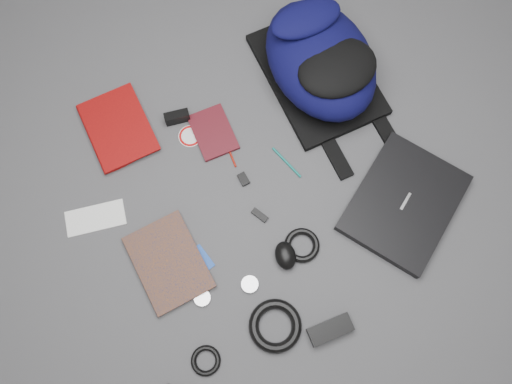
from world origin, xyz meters
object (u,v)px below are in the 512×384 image
backpack (320,60)px  compact_camera (177,117)px  mouse (285,255)px  power_brick (330,330)px  laptop (404,203)px  comic_book (139,278)px  dvd_case (213,132)px  textbook_red (90,140)px

backpack → compact_camera: bearing=174.4°
mouse → power_brick: size_ratio=0.68×
laptop → comic_book: bearing=138.1°
backpack → laptop: size_ratio=1.36×
dvd_case → mouse: bearing=-83.8°
dvd_case → mouse: size_ratio=1.95×
comic_book → compact_camera: 0.57m
textbook_red → comic_book: bearing=-92.9°
comic_book → power_brick: (0.46, -0.43, 0.01)m
dvd_case → mouse: mouse is taller
textbook_red → compact_camera: 0.31m
backpack → compact_camera: 0.54m
comic_book → dvd_case: size_ratio=1.55×
compact_camera → mouse: 0.62m
compact_camera → power_brick: compact_camera is taller
laptop → comic_book: 0.91m
textbook_red → power_brick: power_brick is taller
laptop → comic_book: laptop is taller
textbook_red → power_brick: size_ratio=2.04×
comic_book → compact_camera: size_ratio=3.30×
backpack → textbook_red: size_ratio=1.91×
laptop → power_brick: (-0.43, -0.24, -0.00)m
laptop → dvd_case: size_ratio=2.17×
comic_book → backpack: bearing=22.6°
power_brick → mouse: bearing=98.4°
backpack → laptop: 0.57m
dvd_case → power_brick: size_ratio=1.32×
laptop → comic_book: (-0.89, 0.20, -0.01)m
power_brick → dvd_case: bearing=97.6°
backpack → compact_camera: (-0.52, 0.08, -0.09)m
compact_camera → mouse: size_ratio=0.92×
backpack → dvd_case: 0.45m
backpack → power_brick: (-0.42, -0.80, -0.10)m
backpack → compact_camera: backpack is taller
backpack → power_brick: bearing=-114.3°
textbook_red → mouse: size_ratio=3.00×
comic_book → mouse: size_ratio=3.03×
comic_book → compact_camera: compact_camera is taller
laptop → mouse: mouse is taller
laptop → power_brick: size_ratio=2.86×
compact_camera → mouse: (0.10, -0.61, 0.00)m
mouse → backpack: bearing=66.3°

